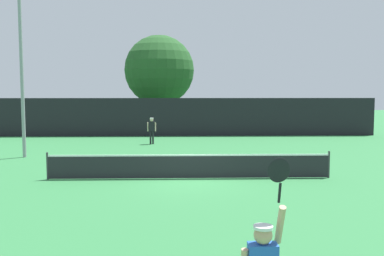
{
  "coord_description": "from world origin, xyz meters",
  "views": [
    {
      "loc": [
        -0.4,
        -16.58,
        3.45
      ],
      "look_at": [
        0.2,
        3.43,
        1.71
      ],
      "focal_mm": 39.82,
      "sensor_mm": 36.0,
      "label": 1
    }
  ],
  "objects_px": {
    "tennis_ball": "(220,171)",
    "parked_car_near": "(102,120)",
    "light_pole": "(21,56)",
    "large_tree": "(159,70)",
    "parked_car_mid": "(206,119)",
    "player_receiving": "(152,128)"
  },
  "relations": [
    {
      "from": "player_receiving",
      "to": "parked_car_near",
      "type": "bearing_deg",
      "value": -65.65
    },
    {
      "from": "tennis_ball",
      "to": "light_pole",
      "type": "distance_m",
      "value": 11.98
    },
    {
      "from": "parked_car_mid",
      "to": "parked_car_near",
      "type": "bearing_deg",
      "value": -169.18
    },
    {
      "from": "light_pole",
      "to": "parked_car_mid",
      "type": "bearing_deg",
      "value": 60.4
    },
    {
      "from": "tennis_ball",
      "to": "parked_car_near",
      "type": "height_order",
      "value": "parked_car_near"
    },
    {
      "from": "large_tree",
      "to": "parked_car_near",
      "type": "distance_m",
      "value": 7.11
    },
    {
      "from": "player_receiving",
      "to": "parked_car_mid",
      "type": "height_order",
      "value": "player_receiving"
    },
    {
      "from": "tennis_ball",
      "to": "light_pole",
      "type": "height_order",
      "value": "light_pole"
    },
    {
      "from": "tennis_ball",
      "to": "large_tree",
      "type": "distance_m",
      "value": 21.55
    },
    {
      "from": "parked_car_near",
      "to": "light_pole",
      "type": "bearing_deg",
      "value": -99.46
    },
    {
      "from": "parked_car_near",
      "to": "parked_car_mid",
      "type": "xyz_separation_m",
      "value": [
        9.82,
        1.7,
        0.0
      ]
    },
    {
      "from": "parked_car_near",
      "to": "large_tree",
      "type": "bearing_deg",
      "value": -16.95
    },
    {
      "from": "large_tree",
      "to": "tennis_ball",
      "type": "bearing_deg",
      "value": -80.28
    },
    {
      "from": "parked_car_near",
      "to": "player_receiving",
      "type": "bearing_deg",
      "value": -72.0
    },
    {
      "from": "large_tree",
      "to": "light_pole",
      "type": "bearing_deg",
      "value": -111.31
    },
    {
      "from": "light_pole",
      "to": "player_receiving",
      "type": "bearing_deg",
      "value": 40.27
    },
    {
      "from": "parked_car_near",
      "to": "parked_car_mid",
      "type": "bearing_deg",
      "value": 3.49
    },
    {
      "from": "player_receiving",
      "to": "parked_car_near",
      "type": "relative_size",
      "value": 0.39
    },
    {
      "from": "large_tree",
      "to": "parked_car_mid",
      "type": "relative_size",
      "value": 2.0
    },
    {
      "from": "light_pole",
      "to": "large_tree",
      "type": "xyz_separation_m",
      "value": [
        6.32,
        16.21,
        0.05
      ]
    },
    {
      "from": "tennis_ball",
      "to": "parked_car_mid",
      "type": "height_order",
      "value": "parked_car_mid"
    },
    {
      "from": "tennis_ball",
      "to": "large_tree",
      "type": "relative_size",
      "value": 0.01
    }
  ]
}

